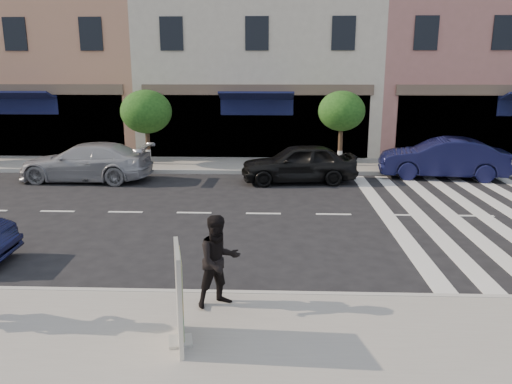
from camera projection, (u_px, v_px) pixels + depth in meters
The scene contains 13 objects.
ground at pixel (259, 268), 10.40m from camera, with size 120.00×120.00×0.00m, color black.
sidewalk_near at pixel (250, 370), 6.74m from camera, with size 60.00×4.50×0.15m, color gray.
sidewalk_far at pixel (267, 165), 21.05m from camera, with size 60.00×3.00×0.15m, color gray.
building_west_mid at pixel (56, 10), 25.62m from camera, with size 10.00×9.00×14.00m, color tan.
building_centre at pixel (260, 39), 25.59m from camera, with size 11.00×9.00×11.00m, color beige.
building_east_mid at pixel (500, 18), 24.90m from camera, with size 13.00×9.00×13.00m, color #AD6D66.
street_tree_wb at pixel (146, 112), 20.51m from camera, with size 2.10×2.10×3.06m.
street_tree_c at pixel (342, 111), 20.20m from camera, with size 1.90×1.90×3.04m.
walker at pixel (219, 261), 8.25m from camera, with size 0.76×0.59×1.57m, color black.
poster_board at pixel (179, 298), 7.10m from camera, with size 0.41×0.95×1.47m.
car_far_left at pixel (86, 162), 18.35m from camera, with size 1.96×4.81×1.40m, color #99999F.
car_far_mid at pixel (299, 163), 18.08m from camera, with size 1.67×4.16×1.42m, color black.
car_far_right at pixel (442, 158), 18.79m from camera, with size 1.60×4.60×1.52m, color black.
Camera 1 is at (0.32, -9.71, 4.03)m, focal length 35.00 mm.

